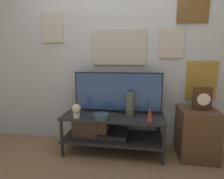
{
  "coord_description": "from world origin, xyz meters",
  "views": [
    {
      "loc": [
        0.31,
        -1.86,
        1.22
      ],
      "look_at": [
        -0.02,
        0.3,
        0.84
      ],
      "focal_mm": 28.0,
      "sensor_mm": 36.0,
      "label": 1
    }
  ],
  "objects_px": {
    "vase_wide_bowl": "(101,116)",
    "vase_slim_bronze": "(150,114)",
    "mantel_clock": "(202,98)",
    "television": "(118,92)",
    "decorative_bust": "(76,110)",
    "vase_tall_ceramic": "(130,104)"
  },
  "relations": [
    {
      "from": "vase_tall_ceramic",
      "to": "mantel_clock",
      "type": "height_order",
      "value": "mantel_clock"
    },
    {
      "from": "television",
      "to": "mantel_clock",
      "type": "bearing_deg",
      "value": -5.23
    },
    {
      "from": "television",
      "to": "vase_wide_bowl",
      "type": "height_order",
      "value": "television"
    },
    {
      "from": "television",
      "to": "decorative_bust",
      "type": "bearing_deg",
      "value": -146.79
    },
    {
      "from": "vase_tall_ceramic",
      "to": "decorative_bust",
      "type": "relative_size",
      "value": 1.71
    },
    {
      "from": "mantel_clock",
      "to": "vase_tall_ceramic",
      "type": "bearing_deg",
      "value": -177.93
    },
    {
      "from": "vase_slim_bronze",
      "to": "decorative_bust",
      "type": "relative_size",
      "value": 1.1
    },
    {
      "from": "television",
      "to": "vase_slim_bronze",
      "type": "height_order",
      "value": "television"
    },
    {
      "from": "television",
      "to": "decorative_bust",
      "type": "xyz_separation_m",
      "value": [
        -0.47,
        -0.31,
        -0.18
      ]
    },
    {
      "from": "television",
      "to": "vase_slim_bronze",
      "type": "bearing_deg",
      "value": -37.12
    },
    {
      "from": "vase_tall_ceramic",
      "to": "vase_wide_bowl",
      "type": "distance_m",
      "value": 0.39
    },
    {
      "from": "television",
      "to": "decorative_bust",
      "type": "relative_size",
      "value": 6.67
    },
    {
      "from": "decorative_bust",
      "to": "television",
      "type": "bearing_deg",
      "value": 33.21
    },
    {
      "from": "television",
      "to": "vase_slim_bronze",
      "type": "relative_size",
      "value": 6.04
    },
    {
      "from": "vase_tall_ceramic",
      "to": "decorative_bust",
      "type": "distance_m",
      "value": 0.67
    },
    {
      "from": "television",
      "to": "vase_tall_ceramic",
      "type": "bearing_deg",
      "value": -36.12
    },
    {
      "from": "mantel_clock",
      "to": "decorative_bust",
      "type": "bearing_deg",
      "value": -171.92
    },
    {
      "from": "television",
      "to": "mantel_clock",
      "type": "height_order",
      "value": "television"
    },
    {
      "from": "vase_wide_bowl",
      "to": "mantel_clock",
      "type": "relative_size",
      "value": 0.71
    },
    {
      "from": "vase_wide_bowl",
      "to": "vase_slim_bronze",
      "type": "bearing_deg",
      "value": -1.45
    },
    {
      "from": "television",
      "to": "mantel_clock",
      "type": "xyz_separation_m",
      "value": [
        1.03,
        -0.09,
        -0.03
      ]
    },
    {
      "from": "vase_slim_bronze",
      "to": "mantel_clock",
      "type": "xyz_separation_m",
      "value": [
        0.62,
        0.22,
        0.15
      ]
    }
  ]
}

